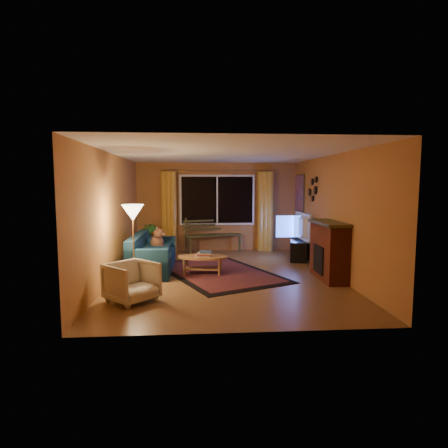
{
  "coord_description": "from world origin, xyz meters",
  "views": [
    {
      "loc": [
        -0.57,
        -7.58,
        1.89
      ],
      "look_at": [
        0.0,
        0.3,
        1.05
      ],
      "focal_mm": 30.0,
      "sensor_mm": 36.0,
      "label": 1
    }
  ],
  "objects": [
    {
      "name": "floor_lamp",
      "position": [
        -1.74,
        -0.69,
        0.76
      ],
      "size": [
        0.32,
        0.32,
        1.53
      ],
      "primitive_type": "cylinder",
      "rotation": [
        0.0,
        0.0,
        -0.33
      ],
      "color": "#BF8C3F",
      "rests_on": "ground"
    },
    {
      "name": "curtain_rod",
      "position": [
        0.0,
        2.9,
        2.25
      ],
      "size": [
        3.2,
        0.03,
        0.03
      ],
      "primitive_type": "cylinder",
      "rotation": [
        0.0,
        1.57,
        0.0
      ],
      "color": "#BF8C3F",
      "rests_on": "wall_back"
    },
    {
      "name": "wall_left",
      "position": [
        -2.26,
        0.0,
        1.25
      ],
      "size": [
        0.02,
        6.0,
        2.5
      ],
      "primitive_type": "cube",
      "color": "#B5723B",
      "rests_on": "ground"
    },
    {
      "name": "painting",
      "position": [
        2.22,
        2.45,
        1.65
      ],
      "size": [
        0.04,
        0.76,
        0.96
      ],
      "primitive_type": "cube",
      "color": "#DB5426",
      "rests_on": "wall_right"
    },
    {
      "name": "bench",
      "position": [
        -0.13,
        2.75,
        0.24
      ],
      "size": [
        1.68,
        0.93,
        0.48
      ],
      "primitive_type": "cube",
      "rotation": [
        0.0,
        0.0,
        0.3
      ],
      "color": "#363517",
      "rests_on": "ground"
    },
    {
      "name": "curtain_right",
      "position": [
        1.35,
        2.88,
        1.12
      ],
      "size": [
        0.36,
        0.36,
        2.24
      ],
      "primitive_type": "cylinder",
      "color": "gold",
      "rests_on": "ground"
    },
    {
      "name": "curtain_left",
      "position": [
        -1.35,
        2.88,
        1.12
      ],
      "size": [
        0.36,
        0.36,
        2.24
      ],
      "primitive_type": "cylinder",
      "color": "gold",
      "rests_on": "ground"
    },
    {
      "name": "dog",
      "position": [
        -1.49,
        0.99,
        0.66
      ],
      "size": [
        0.52,
        0.59,
        0.53
      ],
      "primitive_type": null,
      "rotation": [
        0.0,
        0.0,
        -0.42
      ],
      "color": "brown",
      "rests_on": "sofa"
    },
    {
      "name": "wall_right",
      "position": [
        2.26,
        0.0,
        1.25
      ],
      "size": [
        0.02,
        6.0,
        2.5
      ],
      "primitive_type": "cube",
      "color": "#B5723B",
      "rests_on": "ground"
    },
    {
      "name": "coffee_table",
      "position": [
        -0.46,
        0.19,
        0.19
      ],
      "size": [
        1.21,
        1.21,
        0.39
      ],
      "primitive_type": "cylinder",
      "rotation": [
        0.0,
        0.0,
        -0.15
      ],
      "color": "#B67A47",
      "rests_on": "ground"
    },
    {
      "name": "rug",
      "position": [
        -0.13,
        0.3,
        0.01
      ],
      "size": [
        3.05,
        3.61,
        0.02
      ],
      "primitive_type": "cube",
      "rotation": [
        0.0,
        0.0,
        0.42
      ],
      "color": "maroon",
      "rests_on": "ground"
    },
    {
      "name": "television",
      "position": [
        1.99,
        1.66,
        0.83
      ],
      "size": [
        0.18,
        1.19,
        0.69
      ],
      "primitive_type": "imported",
      "rotation": [
        0.0,
        0.0,
        1.59
      ],
      "color": "black",
      "rests_on": "tv_console"
    },
    {
      "name": "sofa",
      "position": [
        -1.54,
        0.55,
        0.4
      ],
      "size": [
        0.87,
        1.98,
        0.8
      ],
      "primitive_type": "cube",
      "rotation": [
        0.0,
        0.0,
        -0.01
      ],
      "color": "#0F2B42",
      "rests_on": "ground"
    },
    {
      "name": "potted_plant",
      "position": [
        -1.84,
        2.42,
        0.41
      ],
      "size": [
        0.47,
        0.47,
        0.83
      ],
      "primitive_type": "imported",
      "rotation": [
        0.0,
        0.0,
        -0.02
      ],
      "color": "#235B1E",
      "rests_on": "ground"
    },
    {
      "name": "tv_console",
      "position": [
        1.99,
        1.66,
        0.24
      ],
      "size": [
        0.66,
        1.23,
        0.49
      ],
      "primitive_type": "cube",
      "rotation": [
        0.0,
        0.0,
        -0.24
      ],
      "color": "black",
      "rests_on": "ground"
    },
    {
      "name": "armchair",
      "position": [
        -1.63,
        -1.6,
        0.36
      ],
      "size": [
        0.94,
        0.95,
        0.71
      ],
      "primitive_type": "imported",
      "rotation": [
        0.0,
        0.0,
        0.79
      ],
      "color": "beige",
      "rests_on": "ground"
    },
    {
      "name": "floor",
      "position": [
        0.0,
        0.0,
        -0.01
      ],
      "size": [
        4.5,
        6.0,
        0.02
      ],
      "primitive_type": "cube",
      "color": "brown",
      "rests_on": "ground"
    },
    {
      "name": "mirror_cluster",
      "position": [
        2.21,
        1.3,
        1.8
      ],
      "size": [
        0.06,
        0.6,
        0.56
      ],
      "primitive_type": null,
      "color": "black",
      "rests_on": "wall_right"
    },
    {
      "name": "ceiling",
      "position": [
        0.0,
        0.0,
        2.51
      ],
      "size": [
        4.5,
        6.0,
        0.02
      ],
      "primitive_type": "cube",
      "color": "white",
      "rests_on": "ground"
    },
    {
      "name": "window",
      "position": [
        0.0,
        2.94,
        1.45
      ],
      "size": [
        2.0,
        0.02,
        1.3
      ],
      "primitive_type": "cube",
      "color": "black",
      "rests_on": "wall_back"
    },
    {
      "name": "wall_back",
      "position": [
        0.0,
        3.01,
        1.25
      ],
      "size": [
        4.5,
        0.02,
        2.5
      ],
      "primitive_type": "cube",
      "color": "#B5723B",
      "rests_on": "ground"
    },
    {
      "name": "fireplace",
      "position": [
        2.05,
        -0.4,
        0.55
      ],
      "size": [
        0.4,
        1.2,
        1.1
      ],
      "primitive_type": "cube",
      "color": "maroon",
      "rests_on": "ground"
    }
  ]
}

